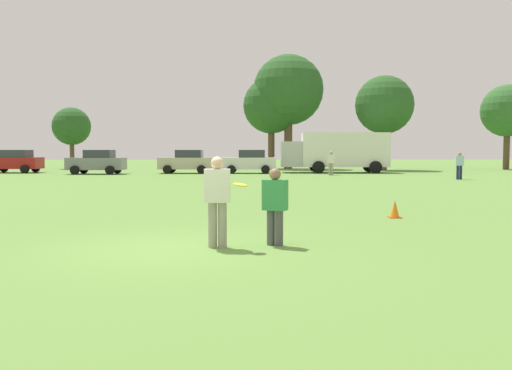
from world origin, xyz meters
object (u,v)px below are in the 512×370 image
at_px(traffic_cone, 395,209).
at_px(bystander_sideline_watcher, 459,164).
at_px(parked_car_mid_right, 250,161).
at_px(bystander_far_jogger, 331,162).
at_px(parked_car_center, 187,161).
at_px(player_defender, 275,203).
at_px(parked_car_mid_left, 97,162).
at_px(box_truck, 337,151).
at_px(frisbee, 240,185).
at_px(parked_car_near_left, 15,161).
at_px(player_thrower, 217,196).

bearing_deg(traffic_cone, bystander_sideline_watcher, 62.18).
distance_m(parked_car_mid_right, bystander_far_jogger, 6.77).
distance_m(parked_car_center, bystander_sideline_watcher, 19.94).
bearing_deg(player_defender, bystander_sideline_watcher, 59.34).
relative_size(parked_car_mid_left, bystander_sideline_watcher, 2.53).
bearing_deg(box_truck, parked_car_center, -176.85).
relative_size(parked_car_mid_left, parked_car_center, 1.00).
distance_m(parked_car_mid_left, parked_car_center, 6.73).
relative_size(parked_car_mid_left, bystander_far_jogger, 2.50).
xyz_separation_m(frisbee, parked_car_center, (-3.67, 32.11, -0.27)).
relative_size(parked_car_near_left, bystander_sideline_watcher, 2.53).
bearing_deg(traffic_cone, parked_car_center, 105.96).
xyz_separation_m(parked_car_mid_left, bystander_sideline_watcher, (24.17, -8.43, 0.04)).
bearing_deg(parked_car_mid_right, box_truck, 6.51).
relative_size(player_thrower, parked_car_center, 0.40).
xyz_separation_m(parked_car_near_left, parked_car_mid_left, (7.12, -2.55, 0.00)).
bearing_deg(parked_car_center, bystander_far_jogger, -19.33).
relative_size(player_defender, bystander_sideline_watcher, 0.87).
height_order(parked_car_mid_left, parked_car_mid_right, same).
bearing_deg(traffic_cone, frisbee, -133.96).
xyz_separation_m(frisbee, bystander_far_jogger, (6.95, 28.39, -0.22)).
bearing_deg(frisbee, parked_car_near_left, 117.45).
xyz_separation_m(player_thrower, parked_car_near_left, (-17.03, 33.37, -0.04)).
distance_m(frisbee, bystander_sideline_watcher, 26.51).
bearing_deg(bystander_far_jogger, box_truck, 73.87).
relative_size(parked_car_mid_left, box_truck, 0.50).
relative_size(frisbee, parked_car_mid_right, 0.06).
height_order(parked_car_mid_left, box_truck, box_truck).
bearing_deg(parked_car_near_left, frisbee, -62.55).
bearing_deg(frisbee, player_thrower, 153.14).
bearing_deg(player_defender, frisbee, -150.12).
bearing_deg(player_thrower, box_truck, 75.15).
bearing_deg(frisbee, parked_car_mid_left, 108.39).
height_order(bystander_sideline_watcher, bystander_far_jogger, bystander_far_jogger).
height_order(player_defender, parked_car_near_left, parked_car_near_left).
bearing_deg(bystander_sideline_watcher, parked_car_mid_right, 143.50).
bearing_deg(parked_car_mid_left, parked_car_near_left, 160.32).
bearing_deg(bystander_far_jogger, frisbee, -103.75).
distance_m(parked_car_center, parked_car_mid_right, 4.88).
bearing_deg(frisbee, bystander_far_jogger, 76.25).
distance_m(player_thrower, player_defender, 1.12).
bearing_deg(box_truck, bystander_sideline_watcher, -60.96).
bearing_deg(parked_car_center, bystander_sideline_watcher, -28.47).
relative_size(traffic_cone, parked_car_near_left, 0.11).
distance_m(traffic_cone, bystander_sideline_watcher, 20.59).
xyz_separation_m(parked_car_mid_right, box_truck, (7.01, 0.80, 0.83)).
bearing_deg(bystander_far_jogger, parked_car_mid_right, 148.05).
bearing_deg(bystander_sideline_watcher, player_thrower, -122.50).
relative_size(parked_car_near_left, parked_car_center, 1.00).
bearing_deg(bystander_far_jogger, traffic_cone, -96.42).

